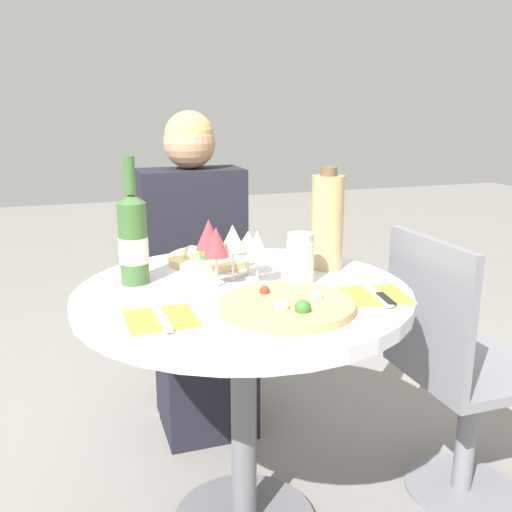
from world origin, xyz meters
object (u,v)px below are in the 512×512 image
(chair_empty_side, at_px, (456,375))
(pizza_large, at_px, (288,305))
(chair_behind_diner, at_px, (191,305))
(wine_bottle, at_px, (133,238))
(dining_table, at_px, (243,336))
(tall_carafe, at_px, (327,222))
(seated_diner, at_px, (198,288))

(chair_empty_side, distance_m, pizza_large, 0.68)
(chair_behind_diner, relative_size, wine_bottle, 2.49)
(chair_empty_side, height_order, wine_bottle, wine_bottle)
(dining_table, bearing_deg, wine_bottle, 152.16)
(pizza_large, relative_size, tall_carafe, 1.07)
(dining_table, distance_m, chair_behind_diner, 0.81)
(chair_empty_side, distance_m, wine_bottle, 1.01)
(pizza_large, distance_m, tall_carafe, 0.39)
(chair_behind_diner, relative_size, tall_carafe, 2.85)
(tall_carafe, bearing_deg, pizza_large, -128.79)
(seated_diner, relative_size, chair_empty_side, 1.40)
(seated_diner, height_order, chair_empty_side, seated_diner)
(chair_empty_side, relative_size, tall_carafe, 2.85)
(dining_table, height_order, chair_behind_diner, chair_behind_diner)
(wine_bottle, distance_m, tall_carafe, 0.54)
(seated_diner, xyz_separation_m, wine_bottle, (-0.28, -0.52, 0.32))
(pizza_large, distance_m, wine_bottle, 0.46)
(pizza_large, xyz_separation_m, wine_bottle, (-0.30, 0.32, 0.11))
(dining_table, relative_size, tall_carafe, 2.97)
(chair_behind_diner, xyz_separation_m, tall_carafe, (0.26, -0.68, 0.45))
(dining_table, xyz_separation_m, chair_empty_side, (0.63, -0.07, -0.18))
(wine_bottle, bearing_deg, dining_table, -27.84)
(chair_behind_diner, height_order, chair_empty_side, same)
(chair_behind_diner, distance_m, seated_diner, 0.17)
(dining_table, relative_size, seated_diner, 0.74)
(dining_table, xyz_separation_m, chair_behind_diner, (0.03, 0.78, -0.18))
(wine_bottle, bearing_deg, pizza_large, -46.64)
(dining_table, height_order, pizza_large, pizza_large)
(dining_table, height_order, chair_empty_side, chair_empty_side)
(seated_diner, bearing_deg, chair_behind_diner, -90.00)
(dining_table, relative_size, pizza_large, 2.77)
(tall_carafe, bearing_deg, chair_behind_diner, 110.70)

